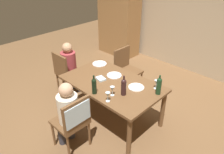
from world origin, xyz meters
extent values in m
plane|color=brown|center=(0.00, 0.00, 0.00)|extent=(10.00, 10.00, 0.00)
cube|color=tan|center=(0.00, 2.69, 1.35)|extent=(6.40, 0.12, 2.70)
cube|color=olive|center=(-1.91, 2.24, 1.05)|extent=(1.10, 0.56, 2.10)
cube|color=brown|center=(0.00, 0.00, 0.72)|extent=(1.63, 0.99, 0.04)
cylinder|color=brown|center=(-0.74, -0.42, 0.35)|extent=(0.07, 0.07, 0.70)
cylinder|color=brown|center=(0.74, -0.42, 0.35)|extent=(0.07, 0.07, 0.70)
cylinder|color=brown|center=(-0.74, 0.42, 0.35)|extent=(0.07, 0.07, 0.70)
cylinder|color=brown|center=(0.74, 0.42, 0.35)|extent=(0.07, 0.07, 0.70)
cylinder|color=brown|center=(-1.38, 0.19, 0.22)|extent=(0.04, 0.04, 0.44)
cylinder|color=brown|center=(-1.00, 0.19, 0.22)|extent=(0.04, 0.04, 0.44)
cylinder|color=brown|center=(-1.38, -0.19, 0.22)|extent=(0.04, 0.04, 0.44)
cylinder|color=brown|center=(-1.00, -0.19, 0.22)|extent=(0.04, 0.04, 0.44)
cube|color=brown|center=(-1.19, 0.00, 0.46)|extent=(0.44, 0.44, 0.04)
cube|color=brown|center=(-1.19, -0.20, 0.70)|extent=(0.44, 0.04, 0.44)
cylinder|color=brown|center=(-0.19, -1.06, 0.22)|extent=(0.04, 0.04, 0.44)
cylinder|color=brown|center=(-0.19, -0.68, 0.22)|extent=(0.04, 0.04, 0.44)
cylinder|color=brown|center=(0.19, -1.06, 0.22)|extent=(0.04, 0.04, 0.44)
cylinder|color=brown|center=(0.19, -0.68, 0.22)|extent=(0.04, 0.04, 0.44)
cube|color=brown|center=(0.00, -0.87, 0.46)|extent=(0.44, 0.44, 0.04)
cube|color=brown|center=(0.20, -0.87, 0.70)|extent=(0.04, 0.44, 0.44)
cube|color=#ADC6D6|center=(0.20, -0.87, 0.72)|extent=(0.07, 0.40, 0.31)
cylinder|color=brown|center=(-0.18, 1.06, 0.22)|extent=(0.04, 0.04, 0.44)
cylinder|color=brown|center=(-0.18, 0.68, 0.22)|extent=(0.04, 0.04, 0.44)
cylinder|color=brown|center=(-0.56, 1.06, 0.22)|extent=(0.04, 0.04, 0.44)
cylinder|color=brown|center=(-0.56, 0.68, 0.22)|extent=(0.04, 0.04, 0.44)
cube|color=brown|center=(-0.37, 0.87, 0.46)|extent=(0.44, 0.44, 0.04)
cube|color=brown|center=(-0.57, 0.87, 0.70)|extent=(0.04, 0.44, 0.44)
cylinder|color=#33333D|center=(-1.28, 0.14, 0.23)|extent=(0.11, 0.11, 0.46)
cylinder|color=#33333D|center=(-1.11, 0.14, 0.23)|extent=(0.11, 0.11, 0.46)
cylinder|color=#9E383D|center=(-1.19, 0.00, 0.68)|extent=(0.29, 0.29, 0.45)
sphere|color=tan|center=(-1.19, 0.00, 1.00)|extent=(0.19, 0.19, 0.19)
cylinder|color=#33333D|center=(-0.14, -0.96, 0.23)|extent=(0.11, 0.11, 0.46)
cylinder|color=#33333D|center=(-0.14, -0.79, 0.23)|extent=(0.11, 0.11, 0.46)
cylinder|color=beige|center=(0.00, -0.87, 0.68)|extent=(0.29, 0.29, 0.45)
sphere|color=tan|center=(0.00, -0.87, 1.01)|extent=(0.19, 0.19, 0.19)
cylinder|color=black|center=(0.03, -0.41, 0.84)|extent=(0.07, 0.07, 0.20)
sphere|color=black|center=(0.03, -0.41, 0.96)|extent=(0.07, 0.07, 0.07)
cylinder|color=black|center=(0.03, -0.41, 1.00)|extent=(0.03, 0.03, 0.08)
cylinder|color=black|center=(0.36, -0.13, 0.84)|extent=(0.08, 0.08, 0.21)
sphere|color=black|center=(0.36, -0.13, 0.96)|extent=(0.08, 0.08, 0.08)
cylinder|color=black|center=(0.36, -0.13, 1.01)|extent=(0.03, 0.03, 0.09)
cylinder|color=#19381E|center=(0.72, 0.25, 0.85)|extent=(0.08, 0.08, 0.22)
sphere|color=#19381E|center=(0.72, 0.25, 0.97)|extent=(0.08, 0.08, 0.08)
cylinder|color=#19381E|center=(0.72, 0.25, 1.02)|extent=(0.03, 0.03, 0.07)
cylinder|color=silver|center=(0.26, -0.26, 0.74)|extent=(0.06, 0.06, 0.00)
cylinder|color=silver|center=(0.26, -0.26, 0.78)|extent=(0.01, 0.01, 0.07)
cone|color=silver|center=(0.26, -0.26, 0.85)|extent=(0.07, 0.07, 0.07)
cylinder|color=silver|center=(0.61, 0.34, 0.74)|extent=(0.06, 0.06, 0.00)
cylinder|color=silver|center=(0.61, 0.34, 0.78)|extent=(0.01, 0.01, 0.07)
cone|color=silver|center=(0.61, 0.34, 0.85)|extent=(0.07, 0.07, 0.07)
cylinder|color=silver|center=(0.32, -0.41, 0.74)|extent=(0.06, 0.06, 0.00)
cylinder|color=silver|center=(0.32, -0.41, 0.78)|extent=(0.01, 0.01, 0.07)
cone|color=silver|center=(0.32, -0.41, 0.85)|extent=(0.07, 0.07, 0.07)
cylinder|color=white|center=(-0.13, 0.18, 0.75)|extent=(0.25, 0.25, 0.01)
cylinder|color=white|center=(-0.63, 0.31, 0.75)|extent=(0.27, 0.27, 0.01)
cylinder|color=white|center=(0.38, 0.15, 0.75)|extent=(0.25, 0.25, 0.01)
cube|color=#ADC6D6|center=(-0.20, -0.07, 0.76)|extent=(0.18, 0.15, 0.03)
camera|label=1|loc=(2.09, -2.15, 2.57)|focal=34.59mm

